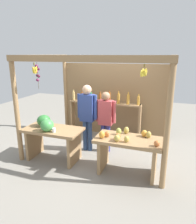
{
  "coord_description": "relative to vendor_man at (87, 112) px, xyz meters",
  "views": [
    {
      "loc": [
        1.5,
        -4.41,
        2.26
      ],
      "look_at": [
        0.0,
        -0.21,
        1.01
      ],
      "focal_mm": 33.17,
      "sensor_mm": 36.0,
      "label": 1
    }
  ],
  "objects": [
    {
      "name": "ground_plane",
      "position": [
        0.29,
        0.13,
        -0.96
      ],
      "size": [
        12.0,
        12.0,
        0.0
      ],
      "primitive_type": "plane",
      "color": "gray",
      "rests_on": "ground"
    },
    {
      "name": "market_stall",
      "position": [
        0.29,
        0.61,
        0.37
      ],
      "size": [
        3.12,
        2.25,
        2.25
      ],
      "color": "#99754C",
      "rests_on": "ground"
    },
    {
      "name": "fruit_counter_left",
      "position": [
        -0.57,
        -0.68,
        -0.34
      ],
      "size": [
        1.26,
        0.67,
        0.98
      ],
      "color": "#99754C",
      "rests_on": "ground"
    },
    {
      "name": "fruit_counter_right",
      "position": [
        1.11,
        -0.67,
        -0.41
      ],
      "size": [
        1.26,
        0.64,
        0.86
      ],
      "color": "#99754C",
      "rests_on": "ground"
    },
    {
      "name": "bottle_shelf_unit",
      "position": [
        0.12,
        0.94,
        -0.14
      ],
      "size": [
        2.0,
        0.22,
        1.34
      ],
      "color": "#99754C",
      "rests_on": "ground"
    },
    {
      "name": "vendor_man",
      "position": [
        0.0,
        0.0,
        0.0
      ],
      "size": [
        0.48,
        0.22,
        1.6
      ],
      "rotation": [
        0.0,
        0.0,
        0.05
      ],
      "color": "navy",
      "rests_on": "ground"
    },
    {
      "name": "vendor_woman",
      "position": [
        0.42,
        0.09,
        -0.1
      ],
      "size": [
        0.48,
        0.2,
        1.45
      ],
      "rotation": [
        0.0,
        0.0,
        -0.19
      ],
      "color": "navy",
      "rests_on": "ground"
    }
  ]
}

